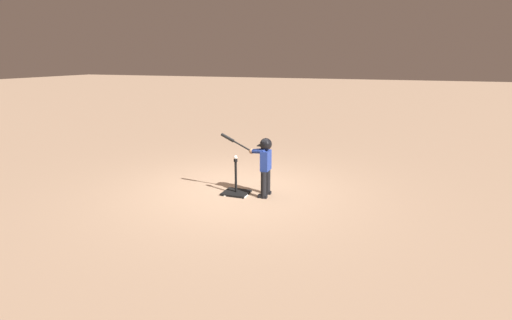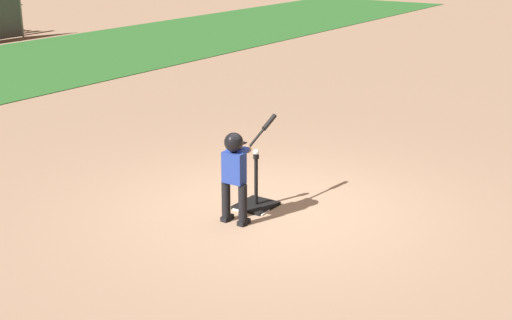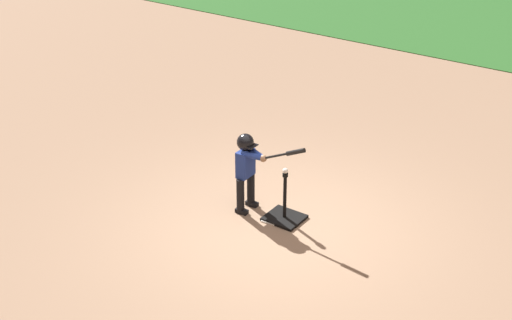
# 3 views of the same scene
# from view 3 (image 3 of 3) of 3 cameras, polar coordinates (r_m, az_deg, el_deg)

# --- Properties ---
(ground_plane) EXTENTS (90.00, 90.00, 0.00)m
(ground_plane) POSITION_cam_3_polar(r_m,az_deg,el_deg) (9.71, 1.83, -5.50)
(ground_plane) COLOR #93755B
(home_plate) EXTENTS (0.48, 0.48, 0.02)m
(home_plate) POSITION_cam_3_polar(r_m,az_deg,el_deg) (9.93, 2.10, -4.66)
(home_plate) COLOR white
(home_plate) RESTS_ON ground_plane
(batting_tee) EXTENTS (0.51, 0.46, 0.72)m
(batting_tee) POSITION_cam_3_polar(r_m,az_deg,el_deg) (9.88, 2.29, -4.34)
(batting_tee) COLOR black
(batting_tee) RESTS_ON ground_plane
(batter_child) EXTENTS (1.06, 0.37, 1.21)m
(batter_child) POSITION_cam_3_polar(r_m,az_deg,el_deg) (9.77, -0.67, -0.23)
(batter_child) COLOR black
(batter_child) RESTS_ON ground_plane
(baseball) EXTENTS (0.07, 0.07, 0.07)m
(baseball) POSITION_cam_3_polar(r_m,az_deg,el_deg) (9.55, 2.37, -0.87)
(baseball) COLOR white
(baseball) RESTS_ON batting_tee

